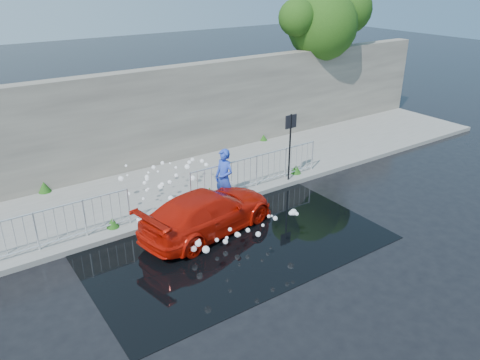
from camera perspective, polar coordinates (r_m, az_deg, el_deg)
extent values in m
plane|color=black|center=(11.97, -0.10, -10.35)|extent=(90.00, 90.00, 0.00)
cube|color=gray|center=(15.76, -10.45, -1.44)|extent=(30.00, 4.00, 0.15)
cube|color=gray|center=(14.14, -7.02, -4.33)|extent=(30.00, 0.25, 0.16)
cube|color=#5F5850|center=(17.03, -14.06, 6.78)|extent=(30.00, 0.60, 3.50)
cube|color=black|center=(12.89, -0.79, -7.54)|extent=(8.00, 5.00, 0.01)
cylinder|color=black|center=(15.89, 6.07, 3.65)|extent=(0.06, 0.06, 2.50)
cube|color=black|center=(15.57, 6.23, 7.10)|extent=(0.45, 0.04, 0.45)
cylinder|color=#332114|center=(22.97, 9.14, 13.13)|extent=(0.36, 0.36, 5.00)
sphere|color=#17390D|center=(21.76, 10.02, 18.07)|extent=(3.06, 3.06, 3.06)
sphere|color=#17390D|center=(22.77, 13.02, 19.62)|extent=(2.16, 2.16, 2.16)
sphere|color=#17390D|center=(20.71, 6.93, 19.07)|extent=(1.55, 1.55, 1.55)
cylinder|color=silver|center=(13.62, -13.43, -3.08)|extent=(0.05, 0.05, 1.10)
cylinder|color=silver|center=(12.85, -23.99, -3.74)|extent=(5.00, 0.04, 0.04)
cylinder|color=silver|center=(13.29, -23.30, -7.37)|extent=(5.00, 0.04, 0.04)
cylinder|color=silver|center=(14.34, -6.05, -1.07)|extent=(0.05, 0.05, 1.10)
cylinder|color=silver|center=(17.08, 8.79, 3.01)|extent=(0.05, 0.05, 1.10)
cylinder|color=silver|center=(15.37, 2.04, 2.94)|extent=(5.00, 0.04, 0.04)
cylinder|color=silver|center=(15.74, 1.99, -0.28)|extent=(5.00, 0.04, 0.04)
cone|color=#214E14|center=(13.71, -15.28, -5.03)|extent=(0.36, 0.36, 0.29)
cone|color=#214E14|center=(14.85, -3.72, -1.59)|extent=(0.44, 0.44, 0.39)
cone|color=#214E14|center=(16.81, 6.84, 1.35)|extent=(0.38, 0.38, 0.32)
cone|color=#214E14|center=(16.56, -22.77, -0.78)|extent=(0.42, 0.42, 0.35)
cone|color=#214E14|center=(20.06, 2.87, 5.21)|extent=(0.34, 0.34, 0.25)
sphere|color=white|center=(14.55, -11.56, -0.34)|extent=(0.12, 0.12, 0.12)
sphere|color=white|center=(14.63, -9.71, -0.79)|extent=(0.15, 0.15, 0.15)
sphere|color=white|center=(13.38, -11.27, -5.91)|extent=(0.17, 0.17, 0.17)
sphere|color=white|center=(14.87, -1.40, -1.10)|extent=(0.15, 0.15, 0.15)
sphere|color=white|center=(14.78, -5.80, 0.24)|extent=(0.16, 0.16, 0.16)
sphere|color=white|center=(13.94, -11.71, -2.24)|extent=(0.08, 0.08, 0.08)
sphere|color=white|center=(14.61, -11.30, 0.10)|extent=(0.11, 0.11, 0.11)
sphere|color=white|center=(15.61, -9.45, 2.07)|extent=(0.12, 0.12, 0.12)
sphere|color=white|center=(15.38, -6.46, 1.62)|extent=(0.17, 0.17, 0.17)
sphere|color=white|center=(15.00, -1.53, -1.26)|extent=(0.16, 0.16, 0.16)
sphere|color=white|center=(14.85, -8.57, -0.24)|extent=(0.14, 0.14, 0.14)
sphere|color=white|center=(14.50, -11.32, -1.23)|extent=(0.09, 0.09, 0.09)
sphere|color=white|center=(14.11, -7.01, -3.89)|extent=(0.18, 0.18, 0.18)
sphere|color=white|center=(15.56, -4.14, 1.88)|extent=(0.13, 0.13, 0.13)
sphere|color=white|center=(15.12, -1.15, -0.36)|extent=(0.13, 0.13, 0.13)
sphere|color=white|center=(14.49, -9.48, -0.51)|extent=(0.12, 0.12, 0.12)
sphere|color=white|center=(14.29, -8.46, -2.18)|extent=(0.16, 0.16, 0.16)
sphere|color=white|center=(15.52, -7.82, 1.53)|extent=(0.09, 0.09, 0.09)
sphere|color=white|center=(15.70, -8.53, 2.04)|extent=(0.06, 0.06, 0.06)
sphere|color=white|center=(15.86, -4.67, 2.33)|extent=(0.14, 0.14, 0.14)
sphere|color=white|center=(15.31, -13.73, 1.71)|extent=(0.08, 0.08, 0.08)
sphere|color=white|center=(13.60, -12.35, -4.68)|extent=(0.08, 0.08, 0.08)
sphere|color=white|center=(14.36, -13.47, -1.66)|extent=(0.12, 0.12, 0.12)
sphere|color=white|center=(15.23, -7.79, 0.58)|extent=(0.12, 0.12, 0.12)
sphere|color=white|center=(15.08, -11.11, 0.89)|extent=(0.07, 0.07, 0.07)
sphere|color=white|center=(13.41, -12.10, -5.00)|extent=(0.17, 0.17, 0.17)
sphere|color=white|center=(14.80, -1.08, -2.51)|extent=(0.10, 0.10, 0.10)
sphere|color=white|center=(14.94, -14.33, 0.17)|extent=(0.17, 0.17, 0.17)
sphere|color=white|center=(14.29, -6.02, -2.01)|extent=(0.08, 0.08, 0.08)
sphere|color=white|center=(15.65, -6.22, 2.17)|extent=(0.13, 0.13, 0.13)
sphere|color=white|center=(15.00, -13.58, 0.58)|extent=(0.06, 0.06, 0.06)
sphere|color=white|center=(15.89, -5.83, 2.49)|extent=(0.13, 0.13, 0.13)
sphere|color=white|center=(14.97, -9.98, 1.03)|extent=(0.07, 0.07, 0.07)
sphere|color=white|center=(14.90, -11.29, 0.38)|extent=(0.14, 0.14, 0.14)
sphere|color=white|center=(15.20, -10.51, 1.54)|extent=(0.13, 0.13, 0.13)
sphere|color=white|center=(13.62, -10.43, -4.77)|extent=(0.13, 0.13, 0.13)
sphere|color=white|center=(15.74, -4.28, 1.93)|extent=(0.07, 0.07, 0.07)
sphere|color=white|center=(14.31, -11.14, -1.06)|extent=(0.07, 0.07, 0.07)
sphere|color=white|center=(11.61, -1.23, -6.04)|extent=(0.10, 0.10, 0.10)
sphere|color=white|center=(12.42, -2.84, -7.30)|extent=(0.11, 0.11, 0.11)
sphere|color=white|center=(12.05, 6.21, -4.03)|extent=(0.12, 0.12, 0.12)
sphere|color=white|center=(12.02, -5.01, -7.36)|extent=(0.08, 0.08, 0.08)
sphere|color=white|center=(12.58, 0.97, -6.14)|extent=(0.12, 0.12, 0.12)
sphere|color=white|center=(11.79, 4.31, -4.68)|extent=(0.12, 0.12, 0.12)
sphere|color=white|center=(12.88, 3.51, -4.44)|extent=(0.09, 0.09, 0.09)
sphere|color=white|center=(13.09, 3.89, -4.39)|extent=(0.07, 0.07, 0.07)
sphere|color=white|center=(12.54, -1.80, -7.50)|extent=(0.14, 0.14, 0.14)
sphere|color=white|center=(11.29, 2.23, -6.62)|extent=(0.13, 0.13, 0.13)
sphere|color=white|center=(12.52, -0.34, -6.67)|extent=(0.14, 0.14, 0.14)
sphere|color=white|center=(12.55, 2.81, -5.54)|extent=(0.09, 0.09, 0.09)
sphere|color=white|center=(11.82, -1.62, -7.06)|extent=(0.09, 0.09, 0.09)
sphere|color=white|center=(11.92, -5.12, -7.71)|extent=(0.17, 0.17, 0.17)
sphere|color=white|center=(12.11, 6.94, -4.12)|extent=(0.10, 0.10, 0.10)
sphere|color=white|center=(12.63, 6.54, -3.91)|extent=(0.18, 0.18, 0.18)
sphere|color=white|center=(12.29, -0.08, -6.70)|extent=(0.08, 0.08, 0.08)
sphere|color=white|center=(12.11, -5.68, -8.34)|extent=(0.16, 0.16, 0.16)
sphere|color=white|center=(10.96, -4.18, -8.46)|extent=(0.18, 0.18, 0.18)
imported|color=#BD1407|center=(13.16, -3.92, -3.90)|extent=(4.41, 2.46, 1.21)
imported|color=blue|center=(14.43, -1.94, 0.24)|extent=(0.58, 0.76, 1.86)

